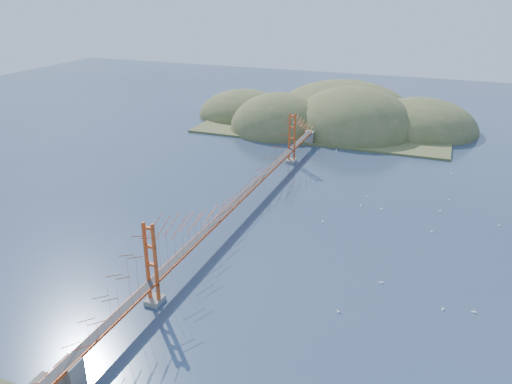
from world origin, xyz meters
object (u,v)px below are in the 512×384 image
(sailboat_2, at_px, (381,282))
(sailboat_0, at_px, (323,221))
(bridge, at_px, (242,177))
(sailboat_1, at_px, (432,231))

(sailboat_2, relative_size, sailboat_0, 1.15)
(bridge, bearing_deg, sailboat_0, 5.07)
(sailboat_0, bearing_deg, sailboat_1, 8.98)
(bridge, xyz_separation_m, sailboat_0, (14.75, 1.31, -6.87))
(sailboat_1, bearing_deg, sailboat_0, -171.02)
(bridge, distance_m, sailboat_1, 33.95)
(sailboat_2, xyz_separation_m, sailboat_0, (-12.45, 15.97, -0.01))
(sailboat_2, relative_size, sailboat_1, 1.12)
(bridge, relative_size, sailboat_2, 134.68)
(bridge, height_order, sailboat_0, bridge)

